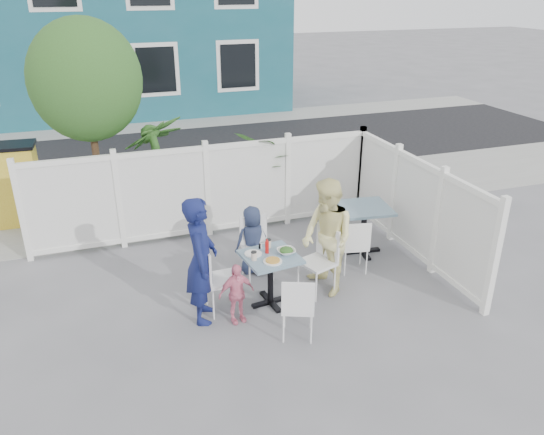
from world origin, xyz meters
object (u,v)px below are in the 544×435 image
object	(u,v)px
utility_cabinet	(17,186)
woman	(327,238)
chair_left	(216,274)
chair_near	(298,304)
chair_back	(256,242)
chair_right	(322,255)
main_table	(270,267)
spare_table	(364,217)
boy	(252,240)
man	(201,260)
toddler	(236,293)

from	to	relation	value
utility_cabinet	woman	world-z (taller)	woman
utility_cabinet	woman	xyz separation A→B (m)	(4.25, -3.95, 0.12)
utility_cabinet	chair_left	xyz separation A→B (m)	(2.67, -3.95, -0.16)
chair_left	chair_near	bearing A→B (deg)	38.73
chair_left	woman	distance (m)	1.61
chair_back	chair_right	bearing A→B (deg)	134.61
chair_near	chair_back	bearing A→B (deg)	112.27
main_table	woman	world-z (taller)	woman
spare_table	boy	bearing A→B (deg)	-179.79
main_table	utility_cabinet	bearing A→B (deg)	130.26
chair_left	woman	world-z (taller)	woman
spare_table	chair_left	world-z (taller)	chair_left
main_table	man	bearing A→B (deg)	-178.08
chair_back	chair_left	bearing A→B (deg)	42.94
chair_back	man	distance (m)	1.33
chair_left	man	size ratio (longest dim) A/B	0.56
boy	main_table	bearing A→B (deg)	83.89
utility_cabinet	spare_table	world-z (taller)	utility_cabinet
chair_left	chair_right	size ratio (longest dim) A/B	0.99
man	boy	size ratio (longest dim) A/B	1.60
woman	toddler	size ratio (longest dim) A/B	2.00
chair_left	boy	distance (m)	1.15
spare_table	toddler	world-z (taller)	toddler
man	woman	world-z (taller)	man
utility_cabinet	man	size ratio (longest dim) A/B	0.84
spare_table	toddler	xyz separation A→B (m)	(-2.45, -1.18, -0.21)
utility_cabinet	chair_right	bearing A→B (deg)	-39.72
chair_back	chair_near	size ratio (longest dim) A/B	1.07
chair_left	chair_right	bearing A→B (deg)	89.49
chair_near	chair_right	bearing A→B (deg)	74.73
chair_right	toddler	size ratio (longest dim) A/B	1.16
man	boy	distance (m)	1.39
man	toddler	xyz separation A→B (m)	(0.38, -0.22, -0.43)
chair_near	toddler	xyz separation A→B (m)	(-0.60, 0.61, -0.09)
utility_cabinet	main_table	bearing A→B (deg)	-46.28
toddler	spare_table	bearing A→B (deg)	17.64
chair_back	toddler	xyz separation A→B (m)	(-0.60, -1.07, -0.12)
main_table	chair_back	size ratio (longest dim) A/B	0.84
chair_left	chair_near	xyz separation A→B (m)	(0.78, -0.93, -0.05)
main_table	chair_back	distance (m)	0.82
chair_right	woman	distance (m)	0.28
main_table	chair_right	xyz separation A→B (m)	(0.79, 0.09, -0.01)
chair_left	chair_near	world-z (taller)	chair_left
spare_table	boy	world-z (taller)	boy
main_table	spare_table	bearing A→B (deg)	26.00
spare_table	utility_cabinet	bearing A→B (deg)	149.78
spare_table	chair_left	xyz separation A→B (m)	(-2.64, -0.86, -0.07)
utility_cabinet	toddler	size ratio (longest dim) A/B	1.72
utility_cabinet	boy	distance (m)	4.63
chair_right	chair_near	xyz separation A→B (m)	(-0.73, -0.96, -0.06)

